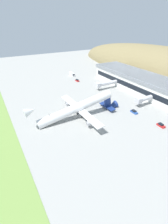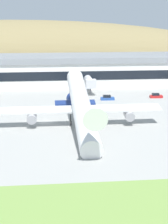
# 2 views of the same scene
# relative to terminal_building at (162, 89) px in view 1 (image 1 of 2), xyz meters

# --- Properties ---
(ground_plane) EXTENTS (346.28, 346.28, 0.00)m
(ground_plane) POSITION_rel_terminal_building_xyz_m (-13.99, -50.83, -6.34)
(ground_plane) COLOR #9E9E99
(hill_backdrop) EXTENTS (254.53, 61.11, 47.32)m
(hill_backdrop) POSITION_rel_terminal_building_xyz_m (-29.86, 46.20, -6.34)
(hill_backdrop) COLOR olive
(hill_backdrop) RESTS_ON ground_plane
(terminal_building) EXTENTS (117.00, 21.48, 11.21)m
(terminal_building) POSITION_rel_terminal_building_xyz_m (0.00, 0.00, 0.00)
(terminal_building) COLOR white
(terminal_building) RESTS_ON ground_plane
(jetway_0) EXTENTS (3.38, 17.28, 5.43)m
(jetway_0) POSITION_rel_terminal_building_xyz_m (-31.34, -19.70, -2.35)
(jetway_0) COLOR silver
(jetway_0) RESTS_ON ground_plane
(jetway_1) EXTENTS (3.38, 11.71, 5.43)m
(jetway_1) POSITION_rel_terminal_building_xyz_m (1.17, -16.74, -2.36)
(jetway_1) COLOR silver
(jetway_1) RESTS_ON ground_plane
(cargo_airplane) EXTENTS (38.81, 51.14, 13.65)m
(cargo_airplane) POSITION_rel_terminal_building_xyz_m (-5.37, -55.57, -1.33)
(cargo_airplane) COLOR white
(service_car_1) EXTENTS (4.39, 2.04, 1.48)m
(service_car_1) POSITION_rel_terminal_building_xyz_m (5.55, -27.25, -5.73)
(service_car_1) COLOR #264C99
(service_car_1) RESTS_ON ground_plane
(service_car_2) EXTENTS (4.15, 2.00, 1.56)m
(service_car_2) POSITION_rel_terminal_building_xyz_m (-56.45, -29.46, -5.70)
(service_car_2) COLOR #B21E1E
(service_car_2) RESTS_ON ground_plane
(service_car_3) EXTENTS (4.07, 1.94, 1.43)m
(service_car_3) POSITION_rel_terminal_building_xyz_m (21.72, -25.70, -5.75)
(service_car_3) COLOR #B21E1E
(service_car_3) RESTS_ON ground_plane
(fuel_truck) EXTENTS (6.43, 2.63, 3.10)m
(fuel_truck) POSITION_rel_terminal_building_xyz_m (-72.12, -26.60, -4.88)
(fuel_truck) COLOR silver
(fuel_truck) RESTS_ON ground_plane
(traffic_cone_0) EXTENTS (0.52, 0.52, 0.58)m
(traffic_cone_0) POSITION_rel_terminal_building_xyz_m (-15.90, -38.46, -6.06)
(traffic_cone_0) COLOR orange
(traffic_cone_0) RESTS_ON ground_plane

